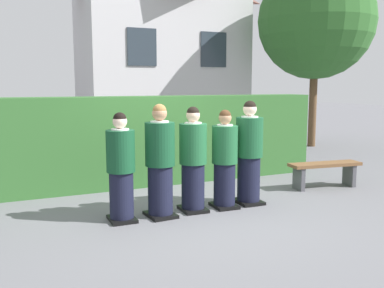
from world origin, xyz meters
TOP-DOWN VIEW (x-y plane):
  - ground_plane at (0.00, 0.00)m, footprint 60.00×60.00m
  - student_front_row_0 at (-1.11, 0.00)m, footprint 0.41×0.49m
  - student_front_row_1 at (-0.53, -0.03)m, footprint 0.43×0.54m
  - student_front_row_2 at (0.03, 0.03)m, footprint 0.42×0.48m
  - student_front_row_3 at (0.56, -0.00)m, footprint 0.40×0.46m
  - student_front_row_4 at (1.04, 0.05)m, footprint 0.44×0.49m
  - hedge at (0.00, 2.09)m, footprint 7.22×0.70m
  - school_building_main at (2.60, 8.23)m, footprint 5.63×3.32m
  - oak_tree_right at (6.40, 4.90)m, footprint 3.53×3.53m
  - wooden_bench at (2.93, 0.37)m, footprint 1.43×0.54m

SIDE VIEW (x-z plane):
  - ground_plane at x=0.00m, z-range 0.00..0.00m
  - wooden_bench at x=2.93m, z-range 0.11..0.59m
  - student_front_row_3 at x=0.56m, z-range -0.04..1.52m
  - student_front_row_0 at x=-1.11m, z-range -0.04..1.52m
  - student_front_row_2 at x=0.03m, z-range -0.04..1.58m
  - student_front_row_1 at x=-0.53m, z-range -0.04..1.63m
  - student_front_row_4 at x=1.04m, z-range -0.04..1.65m
  - hedge at x=0.00m, z-range 0.00..1.72m
  - school_building_main at x=2.60m, z-range 0.08..6.58m
  - oak_tree_right at x=6.40m, z-range 1.04..6.66m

